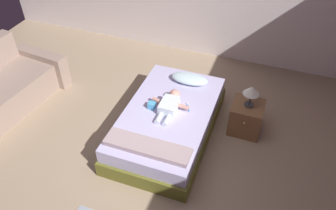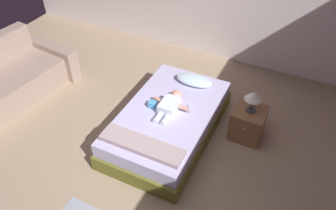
{
  "view_description": "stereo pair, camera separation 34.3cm",
  "coord_description": "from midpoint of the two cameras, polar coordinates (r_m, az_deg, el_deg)",
  "views": [
    {
      "loc": [
        1.27,
        -2.36,
        3.39
      ],
      "look_at": [
        0.14,
        0.75,
        0.52
      ],
      "focal_mm": 35.71,
      "sensor_mm": 36.0,
      "label": 1
    },
    {
      "loc": [
        1.58,
        -2.22,
        3.39
      ],
      "look_at": [
        0.14,
        0.75,
        0.52
      ],
      "focal_mm": 35.71,
      "sensor_mm": 36.0,
      "label": 2
    }
  ],
  "objects": [
    {
      "name": "toothbrush",
      "position": [
        4.47,
        1.26,
        -0.42
      ],
      "size": [
        0.08,
        0.15,
        0.02
      ],
      "color": "#358EDC",
      "rests_on": "bed"
    },
    {
      "name": "lamp",
      "position": [
        4.42,
        11.94,
        2.25
      ],
      "size": [
        0.22,
        0.22,
        0.31
      ],
      "color": "#333338",
      "rests_on": "nightstand"
    },
    {
      "name": "baby",
      "position": [
        4.43,
        -1.85,
        0.1
      ],
      "size": [
        0.52,
        0.62,
        0.16
      ],
      "color": "silver",
      "rests_on": "bed"
    },
    {
      "name": "pillow",
      "position": [
        4.89,
        1.69,
        4.44
      ],
      "size": [
        0.55,
        0.27,
        0.12
      ],
      "color": "silver",
      "rests_on": "bed"
    },
    {
      "name": "blanket",
      "position": [
        3.96,
        -6.04,
        -7.18
      ],
      "size": [
        1.04,
        0.26,
        0.06
      ],
      "color": "#A78F93",
      "rests_on": "bed"
    },
    {
      "name": "bed",
      "position": [
        4.58,
        -2.14,
        -3.06
      ],
      "size": [
        1.16,
        1.99,
        0.42
      ],
      "color": "brown",
      "rests_on": "ground_plane"
    },
    {
      "name": "nightstand",
      "position": [
        4.71,
        11.17,
        -2.16
      ],
      "size": [
        0.43,
        0.46,
        0.45
      ],
      "color": "brown",
      "rests_on": "ground_plane"
    },
    {
      "name": "toy_block",
      "position": [
        4.46,
        -4.99,
        -0.15
      ],
      "size": [
        0.09,
        0.09,
        0.09
      ],
      "color": "#4BA6DC",
      "rests_on": "bed"
    },
    {
      "name": "ground_plane",
      "position": [
        4.33,
        -7.55,
        -11.03
      ],
      "size": [
        8.0,
        8.0,
        0.0
      ],
      "primitive_type": "plane",
      "color": "gray"
    }
  ]
}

